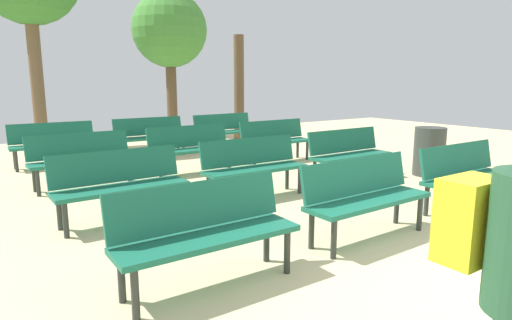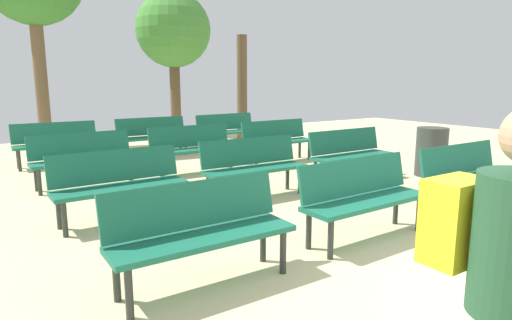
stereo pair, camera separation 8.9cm
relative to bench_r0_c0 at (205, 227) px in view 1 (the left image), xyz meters
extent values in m
plane|color=beige|center=(1.96, -1.58, -0.50)|extent=(24.00, 24.00, 0.00)
cube|color=#19664C|center=(0.00, -0.08, -0.07)|extent=(1.60, 0.44, 0.05)
cube|color=#19664C|center=(0.00, 0.12, 0.17)|extent=(1.60, 0.13, 0.40)
cylinder|color=#2D332D|center=(-0.70, -0.24, -0.30)|extent=(0.06, 0.06, 0.40)
cylinder|color=#2D332D|center=(0.70, -0.23, -0.30)|extent=(0.06, 0.06, 0.40)
cylinder|color=#2D332D|center=(-0.70, 0.08, -0.30)|extent=(0.06, 0.06, 0.40)
cylinder|color=#2D332D|center=(0.70, 0.09, -0.30)|extent=(0.06, 0.06, 0.40)
cube|color=#19664C|center=(1.97, -0.06, -0.07)|extent=(1.61, 0.48, 0.05)
cube|color=#19664C|center=(1.97, 0.14, 0.17)|extent=(1.60, 0.16, 0.40)
cylinder|color=#2D332D|center=(1.28, -0.24, -0.30)|extent=(0.06, 0.06, 0.40)
cylinder|color=#2D332D|center=(2.68, -0.20, -0.30)|extent=(0.06, 0.06, 0.40)
cylinder|color=#2D332D|center=(1.27, 0.08, -0.30)|extent=(0.06, 0.06, 0.40)
cylinder|color=#2D332D|center=(2.67, 0.12, -0.30)|extent=(0.06, 0.06, 0.40)
cube|color=#19664C|center=(3.93, -0.07, -0.07)|extent=(1.60, 0.45, 0.05)
cube|color=#19664C|center=(3.93, 0.13, 0.17)|extent=(1.60, 0.13, 0.40)
cylinder|color=#2D332D|center=(3.23, -0.23, -0.30)|extent=(0.06, 0.06, 0.40)
cylinder|color=#2D332D|center=(4.63, -0.22, -0.30)|extent=(0.06, 0.06, 0.40)
cylinder|color=#2D332D|center=(3.23, 0.09, -0.30)|extent=(0.06, 0.06, 0.40)
cylinder|color=#2D332D|center=(4.63, 0.10, -0.30)|extent=(0.06, 0.06, 0.40)
cube|color=#19664C|center=(-0.08, 2.01, -0.07)|extent=(1.61, 0.48, 0.05)
cube|color=#19664C|center=(-0.08, 2.21, 0.17)|extent=(1.60, 0.16, 0.40)
cylinder|color=#2D332D|center=(-0.78, 1.84, -0.30)|extent=(0.06, 0.06, 0.40)
cylinder|color=#2D332D|center=(0.62, 1.87, -0.30)|extent=(0.06, 0.06, 0.40)
cylinder|color=#2D332D|center=(-0.78, 2.16, -0.30)|extent=(0.06, 0.06, 0.40)
cylinder|color=#2D332D|center=(0.62, 2.19, -0.30)|extent=(0.06, 0.06, 0.40)
cube|color=#19664C|center=(1.90, 2.04, -0.07)|extent=(1.61, 0.47, 0.05)
cube|color=#19664C|center=(1.90, 2.24, 0.17)|extent=(1.60, 0.15, 0.40)
cylinder|color=#2D332D|center=(1.20, 1.89, -0.30)|extent=(0.06, 0.06, 0.40)
cylinder|color=#2D332D|center=(2.60, 1.87, -0.30)|extent=(0.06, 0.06, 0.40)
cylinder|color=#2D332D|center=(1.20, 2.21, -0.30)|extent=(0.06, 0.06, 0.40)
cylinder|color=#2D332D|center=(2.60, 2.19, -0.30)|extent=(0.06, 0.06, 0.40)
cube|color=#19664C|center=(3.91, 2.06, -0.07)|extent=(1.61, 0.46, 0.05)
cube|color=#19664C|center=(3.91, 2.26, 0.17)|extent=(1.60, 0.14, 0.40)
cylinder|color=#2D332D|center=(3.21, 1.89, -0.30)|extent=(0.06, 0.06, 0.40)
cylinder|color=#2D332D|center=(4.61, 1.91, -0.30)|extent=(0.06, 0.06, 0.40)
cylinder|color=#2D332D|center=(3.21, 2.21, -0.30)|extent=(0.06, 0.06, 0.40)
cylinder|color=#2D332D|center=(4.61, 2.23, -0.30)|extent=(0.06, 0.06, 0.40)
cube|color=#19664C|center=(-0.07, 4.11, -0.07)|extent=(1.61, 0.48, 0.05)
cube|color=#19664C|center=(-0.07, 4.31, 0.17)|extent=(1.60, 0.16, 0.40)
cylinder|color=#2D332D|center=(-0.76, 3.94, -0.30)|extent=(0.06, 0.06, 0.40)
cylinder|color=#2D332D|center=(0.64, 3.97, -0.30)|extent=(0.06, 0.06, 0.40)
cylinder|color=#2D332D|center=(-0.77, 4.26, -0.30)|extent=(0.06, 0.06, 0.40)
cylinder|color=#2D332D|center=(0.63, 4.29, -0.30)|extent=(0.06, 0.06, 0.40)
cube|color=#19664C|center=(1.90, 4.15, -0.07)|extent=(1.61, 0.47, 0.05)
cube|color=#19664C|center=(1.90, 4.35, 0.17)|extent=(1.60, 0.15, 0.40)
cylinder|color=#2D332D|center=(1.20, 4.01, -0.30)|extent=(0.06, 0.06, 0.40)
cylinder|color=#2D332D|center=(2.60, 3.98, -0.30)|extent=(0.06, 0.06, 0.40)
cylinder|color=#2D332D|center=(1.20, 4.33, -0.30)|extent=(0.06, 0.06, 0.40)
cylinder|color=#2D332D|center=(2.60, 4.30, -0.30)|extent=(0.06, 0.06, 0.40)
cube|color=#19664C|center=(3.86, 4.13, -0.07)|extent=(1.61, 0.47, 0.05)
cube|color=#19664C|center=(3.86, 4.33, 0.17)|extent=(1.60, 0.15, 0.40)
cylinder|color=#2D332D|center=(3.17, 3.96, -0.30)|extent=(0.06, 0.06, 0.40)
cylinder|color=#2D332D|center=(4.57, 3.98, -0.30)|extent=(0.06, 0.06, 0.40)
cylinder|color=#2D332D|center=(3.16, 4.27, -0.30)|extent=(0.06, 0.06, 0.40)
cylinder|color=#2D332D|center=(4.56, 4.30, -0.30)|extent=(0.06, 0.06, 0.40)
cube|color=#19664C|center=(-0.14, 6.23, -0.07)|extent=(1.61, 0.47, 0.05)
cube|color=#19664C|center=(-0.14, 6.43, 0.17)|extent=(1.60, 0.15, 0.40)
cylinder|color=#2D332D|center=(-0.84, 6.08, -0.30)|extent=(0.06, 0.06, 0.40)
cylinder|color=#2D332D|center=(0.56, 6.06, -0.30)|extent=(0.06, 0.06, 0.40)
cylinder|color=#2D332D|center=(-0.84, 6.40, -0.30)|extent=(0.06, 0.06, 0.40)
cylinder|color=#2D332D|center=(0.56, 6.38, -0.30)|extent=(0.06, 0.06, 0.40)
cube|color=#19664C|center=(1.90, 6.25, -0.07)|extent=(1.60, 0.46, 0.05)
cube|color=#19664C|center=(1.91, 6.45, 0.17)|extent=(1.60, 0.14, 0.40)
cylinder|color=#2D332D|center=(1.20, 6.10, -0.30)|extent=(0.06, 0.06, 0.40)
cylinder|color=#2D332D|center=(2.60, 6.09, -0.30)|extent=(0.06, 0.06, 0.40)
cylinder|color=#2D332D|center=(1.21, 6.42, -0.30)|extent=(0.06, 0.06, 0.40)
cylinder|color=#2D332D|center=(2.61, 6.41, -0.30)|extent=(0.06, 0.06, 0.40)
cube|color=#19664C|center=(3.85, 6.23, -0.07)|extent=(1.61, 0.49, 0.05)
cube|color=#19664C|center=(3.84, 6.43, 0.17)|extent=(1.60, 0.18, 0.40)
cylinder|color=#2D332D|center=(3.15, 6.05, -0.30)|extent=(0.06, 0.06, 0.40)
cylinder|color=#2D332D|center=(4.55, 6.10, -0.30)|extent=(0.06, 0.06, 0.40)
cylinder|color=#2D332D|center=(3.14, 6.37, -0.30)|extent=(0.06, 0.06, 0.40)
cylinder|color=#2D332D|center=(4.54, 6.42, -0.30)|extent=(0.06, 0.06, 0.40)
cylinder|color=brown|center=(0.03, 8.96, 1.25)|extent=(0.31, 0.31, 3.50)
cylinder|color=brown|center=(5.17, 7.75, 0.99)|extent=(0.29, 0.29, 2.99)
cylinder|color=brown|center=(4.13, 10.23, 0.78)|extent=(0.33, 0.33, 2.57)
sphere|color=#478E38|center=(4.13, 10.23, 2.78)|extent=(2.37, 2.37, 2.37)
cube|color=yellow|center=(0.13, -2.19, 0.65)|extent=(0.28, 0.18, 0.36)
cylinder|color=#383D38|center=(5.39, 1.55, -0.06)|extent=(0.55, 0.55, 0.88)
camera|label=1|loc=(-1.61, -3.14, 1.23)|focal=30.49mm
camera|label=2|loc=(-1.53, -3.19, 1.23)|focal=30.49mm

